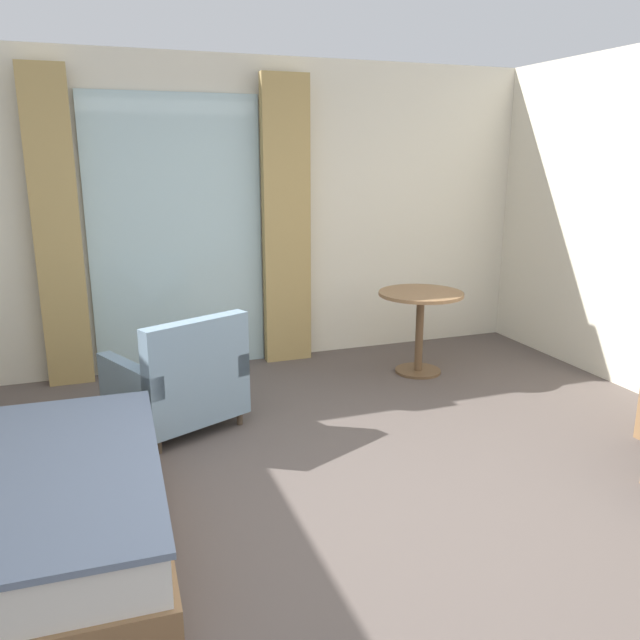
# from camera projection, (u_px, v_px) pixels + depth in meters

# --- Properties ---
(ground) EXTENTS (6.72, 6.51, 0.10)m
(ground) POSITION_uv_depth(u_px,v_px,m) (338.00, 532.00, 3.42)
(ground) COLOR #564C47
(wall_back) EXTENTS (6.32, 0.12, 2.77)m
(wall_back) POSITION_uv_depth(u_px,v_px,m) (220.00, 215.00, 5.78)
(wall_back) COLOR silver
(wall_back) RESTS_ON ground
(balcony_glass_door) EXTENTS (1.52, 0.02, 2.43)m
(balcony_glass_door) POSITION_uv_depth(u_px,v_px,m) (178.00, 237.00, 5.62)
(balcony_glass_door) COLOR silver
(balcony_glass_door) RESTS_ON ground
(curtain_panel_left) EXTENTS (0.37, 0.10, 2.61)m
(curtain_panel_left) POSITION_uv_depth(u_px,v_px,m) (57.00, 232.00, 5.18)
(curtain_panel_left) COLOR tan
(curtain_panel_left) RESTS_ON ground
(curtain_panel_right) EXTENTS (0.44, 0.10, 2.61)m
(curtain_panel_right) POSITION_uv_depth(u_px,v_px,m) (286.00, 224.00, 5.82)
(curtain_panel_right) COLOR tan
(curtain_panel_right) RESTS_ON ground
(armchair_by_window) EXTENTS (1.03, 1.01, 0.85)m
(armchair_by_window) POSITION_uv_depth(u_px,v_px,m) (179.00, 383.00, 4.53)
(armchair_by_window) COLOR gray
(armchair_by_window) RESTS_ON ground
(round_cafe_table) EXTENTS (0.75, 0.75, 0.75)m
(round_cafe_table) POSITION_uv_depth(u_px,v_px,m) (420.00, 313.00, 5.64)
(round_cafe_table) COLOR olive
(round_cafe_table) RESTS_ON ground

